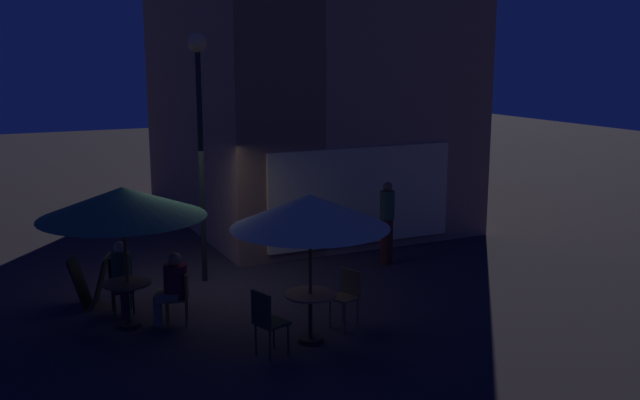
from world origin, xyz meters
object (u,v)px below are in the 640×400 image
object	(u,v)px
cafe_chair_1	(266,318)
patron_seated_0	(122,274)
cafe_table_1	(127,294)
patio_umbrella_0	(310,211)
cafe_chair_0	(347,292)
menu_sandwich_board	(90,281)
patron_standing_2	(387,222)
patio_umbrella_1	(122,203)
cafe_table_0	(310,305)
street_lamp_near_corner	(199,107)
cafe_chair_2	(121,280)
cafe_chair_3	(181,293)
patron_seated_1	(173,284)

from	to	relation	value
cafe_chair_1	patron_seated_0	world-z (taller)	patron_seated_0
cafe_table_1	patio_umbrella_0	distance (m)	3.31
cafe_chair_0	patron_seated_0	world-z (taller)	patron_seated_0
menu_sandwich_board	patron_standing_2	world-z (taller)	patron_standing_2
patio_umbrella_1	cafe_chair_1	world-z (taller)	patio_umbrella_1
cafe_table_0	patio_umbrella_1	world-z (taller)	patio_umbrella_1
patio_umbrella_1	cafe_chair_0	distance (m)	3.77
street_lamp_near_corner	patron_seated_0	world-z (taller)	street_lamp_near_corner
patio_umbrella_0	patio_umbrella_1	distance (m)	2.96
cafe_chair_2	cafe_chair_3	xyz separation A→B (m)	(0.76, -1.04, -0.02)
cafe_chair_2	cafe_chair_3	distance (m)	1.28
cafe_chair_1	patron_seated_0	size ratio (longest dim) A/B	0.80
patio_umbrella_0	patron_standing_2	bearing A→B (deg)	44.41
patio_umbrella_1	cafe_chair_1	size ratio (longest dim) A/B	2.63
cafe_chair_0	patron_standing_2	bearing A→B (deg)	-152.67
cafe_table_1	patron_seated_1	size ratio (longest dim) A/B	0.62
cafe_chair_2	street_lamp_near_corner	bearing A→B (deg)	123.61
street_lamp_near_corner	cafe_chair_0	xyz separation A→B (m)	(1.37, -3.26, -2.75)
patio_umbrella_0	cafe_chair_1	world-z (taller)	patio_umbrella_0
cafe_chair_1	cafe_table_1	bearing A→B (deg)	111.02
street_lamp_near_corner	patio_umbrella_0	size ratio (longest dim) A/B	1.96
patron_seated_0	patron_standing_2	world-z (taller)	patron_standing_2
cafe_chair_1	patron_standing_2	bearing A→B (deg)	23.41
menu_sandwich_board	cafe_table_1	world-z (taller)	menu_sandwich_board
cafe_table_0	cafe_chair_2	bearing A→B (deg)	132.20
patron_standing_2	patio_umbrella_1	bearing A→B (deg)	156.30
cafe_table_0	patio_umbrella_1	size ratio (longest dim) A/B	0.30
patio_umbrella_0	street_lamp_near_corner	bearing A→B (deg)	99.28
patron_seated_1	patio_umbrella_0	bearing A→B (deg)	155.77
patron_seated_1	patron_standing_2	size ratio (longest dim) A/B	0.70
patio_umbrella_1	cafe_chair_0	xyz separation A→B (m)	(3.15, -1.46, -1.45)
menu_sandwich_board	cafe_chair_0	size ratio (longest dim) A/B	0.96
menu_sandwich_board	cafe_chair_2	bearing A→B (deg)	-26.11
patio_umbrella_1	patron_standing_2	size ratio (longest dim) A/B	1.50
cafe_table_1	patio_umbrella_0	bearing A→B (deg)	-37.11
cafe_chair_1	cafe_chair_0	bearing A→B (deg)	2.81
street_lamp_near_corner	cafe_chair_1	size ratio (longest dim) A/B	4.72
street_lamp_near_corner	patio_umbrella_0	distance (m)	3.85
patio_umbrella_1	patron_seated_1	distance (m)	1.51
menu_sandwich_board	cafe_chair_1	xyz separation A→B (m)	(1.97, -3.26, 0.14)
cafe_table_1	cafe_chair_0	size ratio (longest dim) A/B	0.82
patio_umbrella_0	cafe_chair_2	size ratio (longest dim) A/B	2.59
cafe_chair_1	patron_seated_1	size ratio (longest dim) A/B	0.82
patio_umbrella_0	patio_umbrella_1	size ratio (longest dim) A/B	0.91
cafe_table_0	patron_seated_0	size ratio (longest dim) A/B	0.63
cafe_table_1	patron_standing_2	xyz separation A→B (m)	(5.49, 1.27, 0.33)
cafe_chair_3	patio_umbrella_1	bearing A→B (deg)	-0.00
patio_umbrella_1	cafe_table_1	bearing A→B (deg)	-153.43
patio_umbrella_1	cafe_chair_3	size ratio (longest dim) A/B	2.96
cafe_table_1	cafe_chair_0	xyz separation A→B (m)	(3.15, -1.46, 0.02)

